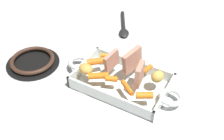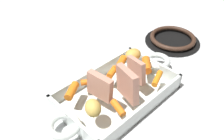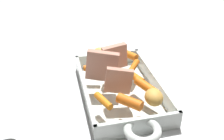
# 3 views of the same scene
# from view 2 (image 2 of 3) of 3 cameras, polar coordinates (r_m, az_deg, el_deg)

# --- Properties ---
(ground_plane) EXTENTS (2.26, 2.26, 0.00)m
(ground_plane) POSITION_cam_2_polar(r_m,az_deg,el_deg) (0.68, 1.29, -6.38)
(ground_plane) COLOR silver
(roasting_dish) EXTENTS (0.44, 0.20, 0.05)m
(roasting_dish) POSITION_cam_2_polar(r_m,az_deg,el_deg) (0.67, 1.31, -5.41)
(roasting_dish) COLOR silver
(roasting_dish) RESTS_ON ground_plane
(roast_slice_thick) EXTENTS (0.03, 0.07, 0.07)m
(roast_slice_thick) POSITION_cam_2_polar(r_m,az_deg,el_deg) (0.59, -2.75, -3.93)
(roast_slice_thick) COLOR tan
(roast_slice_thick) RESTS_ON roasting_dish
(roast_slice_thin) EXTENTS (0.03, 0.07, 0.07)m
(roast_slice_thin) POSITION_cam_2_polar(r_m,az_deg,el_deg) (0.65, 5.71, -0.03)
(roast_slice_thin) COLOR tan
(roast_slice_thin) RESTS_ON roasting_dish
(roast_slice_outer) EXTENTS (0.04, 0.09, 0.09)m
(roast_slice_outer) POSITION_cam_2_polar(r_m,az_deg,el_deg) (0.59, 3.63, -3.33)
(roast_slice_outer) COLOR tan
(roast_slice_outer) RESTS_ON roasting_dish
(baby_carrot_short) EXTENTS (0.04, 0.03, 0.02)m
(baby_carrot_short) POSITION_cam_2_polar(r_m,az_deg,el_deg) (0.68, 0.04, -0.51)
(baby_carrot_short) COLOR orange
(baby_carrot_short) RESTS_ON roasting_dish
(baby_carrot_center_right) EXTENTS (0.06, 0.05, 0.02)m
(baby_carrot_center_right) POSITION_cam_2_polar(r_m,az_deg,el_deg) (0.65, -4.58, -2.68)
(baby_carrot_center_right) COLOR orange
(baby_carrot_center_right) RESTS_ON roasting_dish
(baby_carrot_center_left) EXTENTS (0.07, 0.05, 0.03)m
(baby_carrot_center_left) POSITION_cam_2_polar(r_m,az_deg,el_deg) (0.70, 2.02, 1.49)
(baby_carrot_center_left) COLOR orange
(baby_carrot_center_left) RESTS_ON roasting_dish
(baby_carrot_southwest) EXTENTS (0.03, 0.05, 0.02)m
(baby_carrot_southwest) POSITION_cam_2_polar(r_m,az_deg,el_deg) (0.58, 1.45, -8.84)
(baby_carrot_southwest) COLOR orange
(baby_carrot_southwest) RESTS_ON roasting_dish
(baby_carrot_northeast) EXTENTS (0.06, 0.05, 0.02)m
(baby_carrot_northeast) POSITION_cam_2_polar(r_m,az_deg,el_deg) (0.63, -9.40, -4.84)
(baby_carrot_northeast) COLOR orange
(baby_carrot_northeast) RESTS_ON roasting_dish
(baby_carrot_northwest) EXTENTS (0.06, 0.06, 0.02)m
(baby_carrot_northwest) POSITION_cam_2_polar(r_m,az_deg,el_deg) (0.70, 8.14, 1.19)
(baby_carrot_northwest) COLOR orange
(baby_carrot_northwest) RESTS_ON roasting_dish
(baby_carrot_southeast) EXTENTS (0.06, 0.04, 0.02)m
(baby_carrot_southeast) POSITION_cam_2_polar(r_m,az_deg,el_deg) (0.67, 10.57, -1.96)
(baby_carrot_southeast) COLOR orange
(baby_carrot_southeast) RESTS_ON roasting_dish
(potato_golden_large) EXTENTS (0.05, 0.06, 0.04)m
(potato_golden_large) POSITION_cam_2_polar(r_m,az_deg,el_deg) (0.56, -4.47, -8.87)
(potato_golden_large) COLOR gold
(potato_golden_large) RESTS_ON roasting_dish
(potato_near_roast) EXTENTS (0.05, 0.05, 0.04)m
(potato_near_roast) POSITION_cam_2_polar(r_m,az_deg,el_deg) (0.73, 4.97, 3.59)
(potato_near_roast) COLOR gold
(potato_near_roast) RESTS_ON roasting_dish
(stove_burner_rear) EXTENTS (0.20, 0.20, 0.03)m
(stove_burner_rear) POSITION_cam_2_polar(r_m,az_deg,el_deg) (0.93, 14.01, 7.02)
(stove_burner_rear) COLOR black
(stove_burner_rear) RESTS_ON ground_plane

